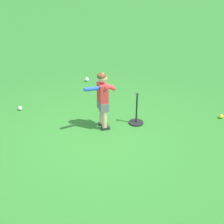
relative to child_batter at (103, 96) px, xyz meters
The scene contains 6 objects.
ground_plane 0.78m from the child_batter, 48.48° to the left, with size 40.00×40.00×0.00m, color #2D7528.
child_batter is the anchor object (origin of this frame).
play_ball_far_right 1.99m from the child_batter, 56.14° to the right, with size 0.08×0.08×0.08m, color white.
play_ball_near_batter 2.44m from the child_batter, 154.64° to the left, with size 0.09×0.09×0.09m, color yellow.
play_ball_midfield 2.47m from the child_batter, 112.63° to the right, with size 0.10×0.10×0.10m, color white.
batting_tee 0.85m from the child_batter, 159.56° to the left, with size 0.28×0.28×0.62m.
Camera 1 is at (2.34, 3.87, 2.89)m, focal length 48.64 mm.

